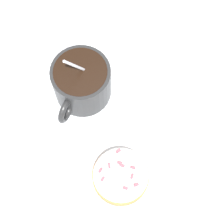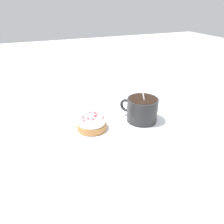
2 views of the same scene
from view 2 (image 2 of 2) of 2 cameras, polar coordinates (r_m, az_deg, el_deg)
ground_plane at (r=0.63m, az=1.62°, el=-3.59°), size 3.00×3.00×0.00m
paper_napkin at (r=0.63m, az=1.62°, el=-3.47°), size 0.33×0.33×0.00m
coffee_cup at (r=0.64m, az=7.74°, el=0.99°), size 0.09×0.10×0.12m
frosted_pastry at (r=0.60m, az=-5.34°, el=-2.82°), size 0.08×0.08×0.04m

